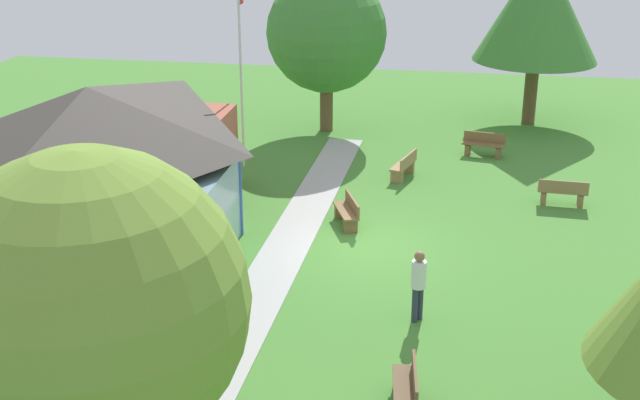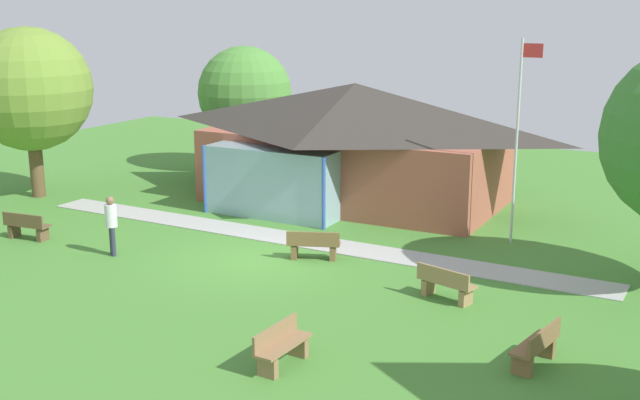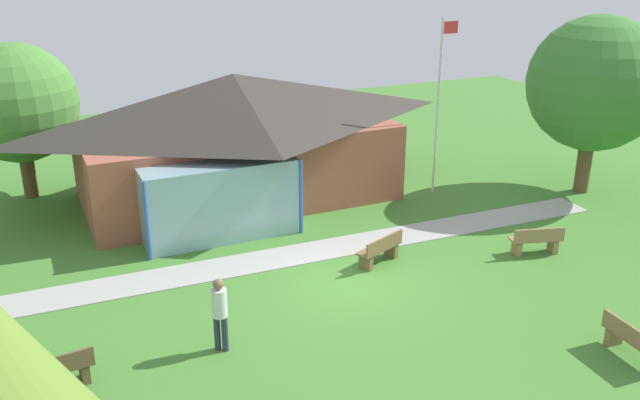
% 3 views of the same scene
% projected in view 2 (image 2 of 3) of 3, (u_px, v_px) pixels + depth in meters
% --- Properties ---
extents(ground_plane, '(44.00, 44.00, 0.00)m').
position_uv_depth(ground_plane, '(260.00, 259.00, 22.54)').
color(ground_plane, '#478433').
extents(pavilion, '(11.29, 7.15, 4.31)m').
position_uv_depth(pavilion, '(351.00, 141.00, 28.54)').
color(pavilion, '#A35642').
rests_on(pavilion, ground_plane).
extents(footpath, '(19.23, 1.75, 0.03)m').
position_uv_depth(footpath, '(296.00, 240.00, 24.32)').
color(footpath, '#ADADA8').
rests_on(footpath, ground_plane).
extents(flagpole, '(0.64, 0.08, 6.10)m').
position_uv_depth(flagpole, '(518.00, 133.00, 23.28)').
color(flagpole, silver).
rests_on(flagpole, ground_plane).
extents(bench_front_right, '(0.52, 1.52, 0.84)m').
position_uv_depth(bench_front_right, '(281.00, 347.00, 15.76)').
color(bench_front_right, olive).
rests_on(bench_front_right, ground_plane).
extents(bench_mid_left, '(1.54, 0.60, 0.84)m').
position_uv_depth(bench_mid_left, '(27.00, 227.00, 24.31)').
color(bench_mid_left, brown).
rests_on(bench_mid_left, ground_plane).
extents(bench_lawn_far_right, '(0.70, 1.55, 0.84)m').
position_uv_depth(bench_lawn_far_right, '(537.00, 347.00, 15.74)').
color(bench_lawn_far_right, brown).
rests_on(bench_lawn_far_right, ground_plane).
extents(bench_rear_near_path, '(1.56, 0.96, 0.84)m').
position_uv_depth(bench_rear_near_path, '(313.00, 246.00, 22.38)').
color(bench_rear_near_path, brown).
rests_on(bench_rear_near_path, ground_plane).
extents(bench_mid_right, '(1.56, 0.83, 0.84)m').
position_uv_depth(bench_mid_right, '(446.00, 284.00, 19.28)').
color(bench_mid_right, '#9E7A51').
rests_on(bench_mid_right, ground_plane).
extents(visitor_strolling_lawn, '(0.34, 0.34, 1.74)m').
position_uv_depth(visitor_strolling_lawn, '(111.00, 221.00, 22.62)').
color(visitor_strolling_lawn, '#2D3347').
rests_on(visitor_strolling_lawn, ground_plane).
extents(tree_west_hedge, '(4.51, 4.51, 6.28)m').
position_uv_depth(tree_west_hedge, '(30.00, 90.00, 28.95)').
color(tree_west_hedge, brown).
rests_on(tree_west_hedge, ground_plane).
extents(tree_behind_pavilion_left, '(4.01, 4.01, 5.35)m').
position_uv_depth(tree_behind_pavilion_left, '(245.00, 94.00, 33.91)').
color(tree_behind_pavilion_left, brown).
rests_on(tree_behind_pavilion_left, ground_plane).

